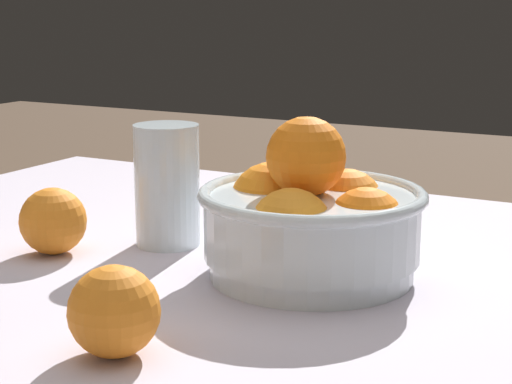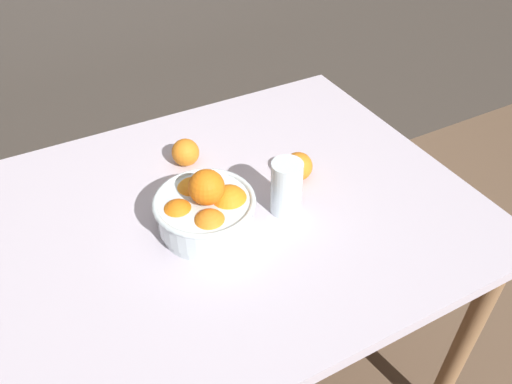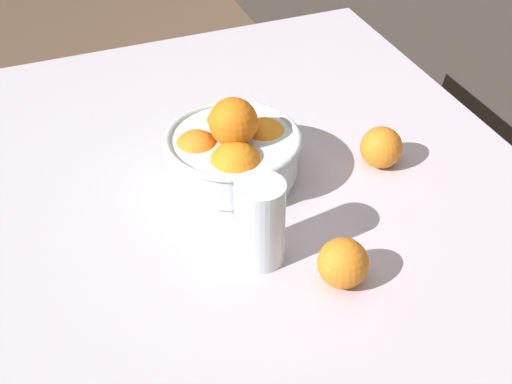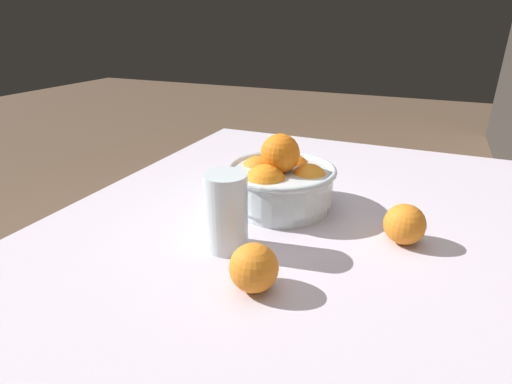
{
  "view_description": "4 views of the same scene",
  "coord_description": "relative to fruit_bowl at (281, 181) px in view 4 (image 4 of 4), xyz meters",
  "views": [
    {
      "loc": [
        -0.37,
        0.67,
        1.02
      ],
      "look_at": [
        0.04,
        -0.09,
        0.83
      ],
      "focal_mm": 60.0,
      "sensor_mm": 36.0,
      "label": 1
    },
    {
      "loc": [
        -0.32,
        -0.77,
        1.53
      ],
      "look_at": [
        0.06,
        -0.06,
        0.84
      ],
      "focal_mm": 35.0,
      "sensor_mm": 36.0,
      "label": 2
    },
    {
      "loc": [
        0.81,
        -0.34,
        1.47
      ],
      "look_at": [
        0.04,
        -0.04,
        0.8
      ],
      "focal_mm": 50.0,
      "sensor_mm": 36.0,
      "label": 3
    },
    {
      "loc": [
        0.64,
        0.2,
        1.12
      ],
      "look_at": [
        0.02,
        -0.06,
        0.82
      ],
      "focal_mm": 28.0,
      "sensor_mm": 36.0,
      "label": 4
    }
  ],
  "objects": [
    {
      "name": "orange_loose_front",
      "position": [
        0.27,
        0.06,
        -0.02
      ],
      "size": [
        0.07,
        0.07,
        0.07
      ],
      "primitive_type": "sphere",
      "color": "orange",
      "rests_on": "dining_table"
    },
    {
      "name": "fruit_bowl",
      "position": [
        0.0,
        0.0,
        0.0
      ],
      "size": [
        0.22,
        0.22,
        0.15
      ],
      "color": "silver",
      "rests_on": "dining_table"
    },
    {
      "name": "juice_glass",
      "position": [
        0.18,
        -0.03,
        0.0
      ],
      "size": [
        0.07,
        0.07,
        0.13
      ],
      "color": "#F4A314",
      "rests_on": "dining_table"
    },
    {
      "name": "dining_table",
      "position": [
        0.05,
        0.04,
        -0.15
      ],
      "size": [
        1.14,
        0.88,
        0.77
      ],
      "color": "silver",
      "rests_on": "ground_plane"
    },
    {
      "name": "orange_loose_near_bowl",
      "position": [
        0.05,
        0.24,
        -0.02
      ],
      "size": [
        0.07,
        0.07,
        0.07
      ],
      "primitive_type": "sphere",
      "color": "orange",
      "rests_on": "dining_table"
    }
  ]
}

